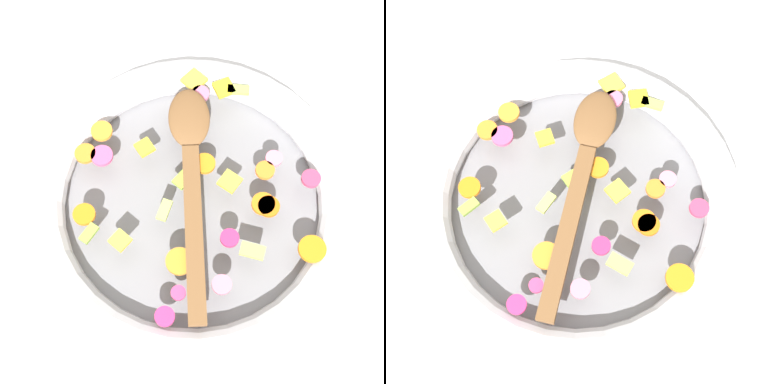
% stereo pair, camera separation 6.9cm
% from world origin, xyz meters
% --- Properties ---
extents(ground_plane, '(4.00, 4.00, 0.00)m').
position_xyz_m(ground_plane, '(0.00, 0.00, 0.00)').
color(ground_plane, silver).
extents(skillet, '(0.44, 0.44, 0.05)m').
position_xyz_m(skillet, '(0.00, 0.00, 0.02)').
color(skillet, slate).
rests_on(skillet, ground_plane).
extents(chopped_vegetables, '(0.31, 0.33, 0.01)m').
position_xyz_m(chopped_vegetables, '(0.01, -0.00, 0.05)').
color(chopped_vegetables, orange).
rests_on(chopped_vegetables, skillet).
extents(wooden_spoon, '(0.21, 0.29, 0.01)m').
position_xyz_m(wooden_spoon, '(0.01, 0.02, 0.06)').
color(wooden_spoon, brown).
rests_on(wooden_spoon, chopped_vegetables).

